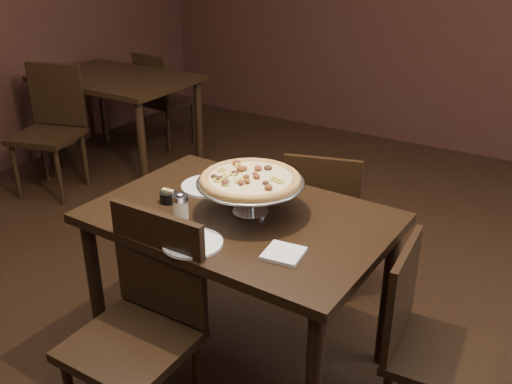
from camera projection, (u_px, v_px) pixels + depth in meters
The scene contains 16 objects.
room at pixel (238, 78), 2.20m from camera, with size 6.04×7.04×2.84m.
dining_table at pixel (240, 235), 2.52m from camera, with size 1.31×0.90×0.80m.
background_table at pixel (117, 88), 4.79m from camera, with size 1.28×0.85×0.80m.
pizza_stand at pixel (250, 180), 2.42m from camera, with size 0.47×0.47×0.19m.
parmesan_shaker at pixel (181, 206), 2.41m from camera, with size 0.07×0.07×0.12m.
pepper_flake_shaker at pixel (181, 209), 2.42m from camera, with size 0.05×0.05×0.09m.
packet_caddy at pixel (168, 197), 2.57m from camera, with size 0.08×0.08×0.06m.
napkin_stack at pixel (284, 254), 2.16m from camera, with size 0.14×0.14×0.02m, color silver.
plate_left at pixel (209, 186), 2.72m from camera, with size 0.26×0.26×0.01m, color white.
plate_near at pixel (192, 243), 2.23m from camera, with size 0.24×0.24×0.01m, color white.
serving_spatula at pixel (264, 193), 2.31m from camera, with size 0.15×0.15×0.02m.
chair_far at pixel (323, 216), 3.16m from camera, with size 0.50×0.50×0.87m.
chair_near at pixel (142, 321), 2.25m from camera, with size 0.44×0.44×0.95m.
chair_side at pixel (425, 339), 2.23m from camera, with size 0.43×0.43×0.85m.
bg_chair_far at pixel (161, 97), 5.32m from camera, with size 0.45×0.45×0.89m.
bg_chair_near at pixel (51, 125), 4.41m from camera, with size 0.57×0.57×0.98m.
Camera 1 is at (1.26, -1.80, 1.93)m, focal length 40.00 mm.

